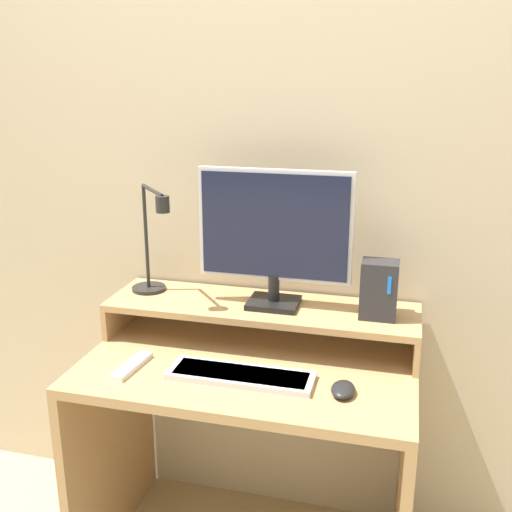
% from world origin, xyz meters
% --- Properties ---
extents(wall_back, '(6.00, 0.05, 2.50)m').
position_xyz_m(wall_back, '(0.00, 0.64, 1.25)').
color(wall_back, beige).
rests_on(wall_back, ground_plane).
extents(desk, '(1.00, 0.60, 0.73)m').
position_xyz_m(desk, '(0.00, 0.30, 0.50)').
color(desk, tan).
rests_on(desk, ground_plane).
extents(monitor_shelf, '(1.00, 0.28, 0.13)m').
position_xyz_m(monitor_shelf, '(0.00, 0.46, 0.84)').
color(monitor_shelf, tan).
rests_on(monitor_shelf, desk).
extents(monitor, '(0.48, 0.14, 0.44)m').
position_xyz_m(monitor, '(0.04, 0.46, 1.10)').
color(monitor, black).
rests_on(monitor, monitor_shelf).
extents(desk_lamp, '(0.21, 0.23, 0.37)m').
position_xyz_m(desk_lamp, '(-0.36, 0.45, 1.01)').
color(desk_lamp, black).
rests_on(desk_lamp, monitor_shelf).
extents(router_dock, '(0.11, 0.09, 0.18)m').
position_xyz_m(router_dock, '(0.37, 0.45, 0.95)').
color(router_dock, '#28282D').
rests_on(router_dock, monitor_shelf).
extents(keyboard, '(0.42, 0.13, 0.02)m').
position_xyz_m(keyboard, '(0.01, 0.20, 0.74)').
color(keyboard, silver).
rests_on(keyboard, desk).
extents(mouse, '(0.07, 0.10, 0.03)m').
position_xyz_m(mouse, '(0.30, 0.18, 0.75)').
color(mouse, black).
rests_on(mouse, desk).
extents(remote_control, '(0.06, 0.18, 0.02)m').
position_xyz_m(remote_control, '(-0.32, 0.17, 0.74)').
color(remote_control, white).
rests_on(remote_control, desk).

